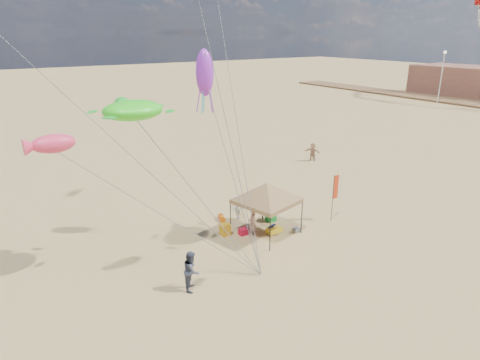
{
  "coord_description": "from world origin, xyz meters",
  "views": [
    {
      "loc": [
        -11.12,
        -13.37,
        10.94
      ],
      "look_at": [
        0.0,
        3.0,
        4.0
      ],
      "focal_mm": 31.54,
      "sensor_mm": 36.0,
      "label": 1
    }
  ],
  "objects_px": {
    "feather_flag": "(335,190)",
    "person_near_c": "(237,208)",
    "cooler_red": "(244,232)",
    "beach_cart": "(274,230)",
    "chair_green": "(271,216)",
    "person_near_a": "(252,222)",
    "person_near_b": "(192,270)",
    "cooler_blue": "(269,201)",
    "canopy_tent": "(267,185)",
    "lamp_north": "(443,68)",
    "person_far_c": "(313,152)",
    "chair_yellow": "(225,229)"
  },
  "relations": [
    {
      "from": "feather_flag",
      "to": "person_near_c",
      "type": "distance_m",
      "value": 6.04
    },
    {
      "from": "cooler_red",
      "to": "beach_cart",
      "type": "bearing_deg",
      "value": -28.82
    },
    {
      "from": "chair_green",
      "to": "person_near_a",
      "type": "xyz_separation_m",
      "value": [
        -2.09,
        -0.96,
        0.47
      ]
    },
    {
      "from": "chair_green",
      "to": "person_near_b",
      "type": "bearing_deg",
      "value": -153.42
    },
    {
      "from": "person_near_a",
      "to": "cooler_blue",
      "type": "bearing_deg",
      "value": -164.64
    },
    {
      "from": "canopy_tent",
      "to": "lamp_north",
      "type": "relative_size",
      "value": 0.69
    },
    {
      "from": "feather_flag",
      "to": "person_near_a",
      "type": "height_order",
      "value": "feather_flag"
    },
    {
      "from": "canopy_tent",
      "to": "cooler_red",
      "type": "bearing_deg",
      "value": 151.75
    },
    {
      "from": "person_near_a",
      "to": "cooler_red",
      "type": "bearing_deg",
      "value": -72.78
    },
    {
      "from": "canopy_tent",
      "to": "person_near_c",
      "type": "distance_m",
      "value": 3.43
    },
    {
      "from": "person_far_c",
      "to": "lamp_north",
      "type": "distance_m",
      "value": 42.49
    },
    {
      "from": "chair_green",
      "to": "lamp_north",
      "type": "xyz_separation_m",
      "value": [
        51.3,
        20.91,
        5.17
      ]
    },
    {
      "from": "cooler_red",
      "to": "lamp_north",
      "type": "distance_m",
      "value": 58.12
    },
    {
      "from": "cooler_blue",
      "to": "person_near_a",
      "type": "relative_size",
      "value": 0.33
    },
    {
      "from": "feather_flag",
      "to": "chair_yellow",
      "type": "xyz_separation_m",
      "value": [
        -6.63,
        1.97,
        -1.61
      ]
    },
    {
      "from": "cooler_red",
      "to": "person_far_c",
      "type": "distance_m",
      "value": 16.05
    },
    {
      "from": "feather_flag",
      "to": "chair_green",
      "type": "xyz_separation_m",
      "value": [
        -3.29,
        2.01,
        -1.61
      ]
    },
    {
      "from": "canopy_tent",
      "to": "feather_flag",
      "type": "height_order",
      "value": "canopy_tent"
    },
    {
      "from": "canopy_tent",
      "to": "chair_green",
      "type": "bearing_deg",
      "value": 42.67
    },
    {
      "from": "cooler_blue",
      "to": "chair_yellow",
      "type": "bearing_deg",
      "value": -155.13
    },
    {
      "from": "chair_green",
      "to": "chair_yellow",
      "type": "height_order",
      "value": "same"
    },
    {
      "from": "chair_green",
      "to": "beach_cart",
      "type": "height_order",
      "value": "chair_green"
    },
    {
      "from": "canopy_tent",
      "to": "lamp_north",
      "type": "xyz_separation_m",
      "value": [
        52.6,
        22.11,
        2.53
      ]
    },
    {
      "from": "chair_green",
      "to": "person_near_c",
      "type": "xyz_separation_m",
      "value": [
        -1.54,
        1.41,
        0.41
      ]
    },
    {
      "from": "person_near_c",
      "to": "canopy_tent",
      "type": "bearing_deg",
      "value": 90.91
    },
    {
      "from": "cooler_red",
      "to": "person_near_b",
      "type": "xyz_separation_m",
      "value": [
        -4.98,
        -3.12,
        0.74
      ]
    },
    {
      "from": "cooler_blue",
      "to": "beach_cart",
      "type": "height_order",
      "value": "cooler_blue"
    },
    {
      "from": "person_near_c",
      "to": "lamp_north",
      "type": "bearing_deg",
      "value": -164.15
    },
    {
      "from": "chair_yellow",
      "to": "person_near_a",
      "type": "xyz_separation_m",
      "value": [
        1.25,
        -0.93,
        0.47
      ]
    },
    {
      "from": "cooler_red",
      "to": "chair_yellow",
      "type": "distance_m",
      "value": 1.07
    },
    {
      "from": "person_near_b",
      "to": "chair_green",
      "type": "bearing_deg",
      "value": -26.38
    },
    {
      "from": "canopy_tent",
      "to": "chair_yellow",
      "type": "xyz_separation_m",
      "value": [
        -2.04,
        1.16,
        -2.63
      ]
    },
    {
      "from": "feather_flag",
      "to": "beach_cart",
      "type": "distance_m",
      "value": 4.57
    },
    {
      "from": "cooler_red",
      "to": "person_near_c",
      "type": "bearing_deg",
      "value": 65.89
    },
    {
      "from": "feather_flag",
      "to": "person_near_b",
      "type": "relative_size",
      "value": 1.57
    },
    {
      "from": "cooler_red",
      "to": "chair_green",
      "type": "height_order",
      "value": "chair_green"
    },
    {
      "from": "cooler_red",
      "to": "cooler_blue",
      "type": "relative_size",
      "value": 1.0
    },
    {
      "from": "person_near_a",
      "to": "canopy_tent",
      "type": "bearing_deg",
      "value": 137.69
    },
    {
      "from": "chair_green",
      "to": "person_near_a",
      "type": "distance_m",
      "value": 2.35
    },
    {
      "from": "lamp_north",
      "to": "feather_flag",
      "type": "bearing_deg",
      "value": -154.48
    },
    {
      "from": "canopy_tent",
      "to": "chair_yellow",
      "type": "distance_m",
      "value": 3.53
    },
    {
      "from": "canopy_tent",
      "to": "chair_green",
      "type": "distance_m",
      "value": 3.17
    },
    {
      "from": "cooler_red",
      "to": "person_far_c",
      "type": "xyz_separation_m",
      "value": [
        13.51,
        8.64,
        0.65
      ]
    },
    {
      "from": "chair_yellow",
      "to": "person_near_b",
      "type": "height_order",
      "value": "person_near_b"
    },
    {
      "from": "cooler_red",
      "to": "person_near_c",
      "type": "height_order",
      "value": "person_near_c"
    },
    {
      "from": "feather_flag",
      "to": "beach_cart",
      "type": "relative_size",
      "value": 3.26
    },
    {
      "from": "chair_green",
      "to": "person_near_c",
      "type": "distance_m",
      "value": 2.13
    },
    {
      "from": "person_near_b",
      "to": "person_near_c",
      "type": "height_order",
      "value": "person_near_b"
    },
    {
      "from": "chair_green",
      "to": "person_near_b",
      "type": "height_order",
      "value": "person_near_b"
    },
    {
      "from": "feather_flag",
      "to": "person_near_b",
      "type": "distance_m",
      "value": 10.89
    }
  ]
}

